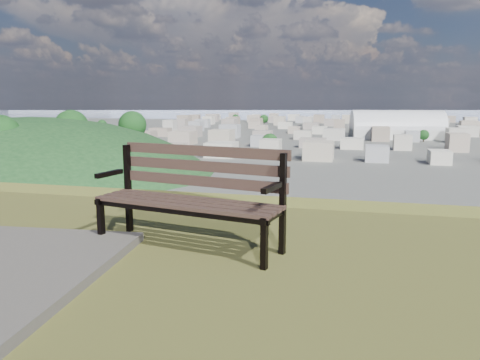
# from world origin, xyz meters

# --- Properties ---
(park_bench) EXTENTS (1.84, 0.90, 0.92)m
(park_bench) POSITION_xyz_m (-0.74, 2.27, 25.52)
(park_bench) COLOR #3E2C23
(park_bench) RESTS_ON hilltop_mesa
(arena) EXTENTS (60.53, 32.70, 24.29)m
(arena) POSITION_xyz_m (25.42, 319.73, 5.73)
(arena) COLOR silver
(arena) RESTS_ON ground
(green_wooded_hill) EXTENTS (153.27, 122.62, 76.64)m
(green_wooded_hill) POSITION_xyz_m (-112.74, 142.65, 0.11)
(green_wooded_hill) COLOR #143518
(green_wooded_hill) RESTS_ON ground
(city_blocks) EXTENTS (395.00, 361.00, 7.00)m
(city_blocks) POSITION_xyz_m (0.00, 394.44, 3.50)
(city_blocks) COLOR beige
(city_blocks) RESTS_ON ground
(city_trees) EXTENTS (406.52, 387.20, 9.98)m
(city_trees) POSITION_xyz_m (-26.39, 319.00, 4.83)
(city_trees) COLOR #312418
(city_trees) RESTS_ON ground
(bay_water) EXTENTS (2400.00, 700.00, 0.12)m
(bay_water) POSITION_xyz_m (0.00, 900.00, 0.00)
(bay_water) COLOR #9BA8C5
(bay_water) RESTS_ON ground
(far_hills) EXTENTS (2050.00, 340.00, 60.00)m
(far_hills) POSITION_xyz_m (-60.92, 1402.93, 25.47)
(far_hills) COLOR #A1ADC8
(far_hills) RESTS_ON ground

